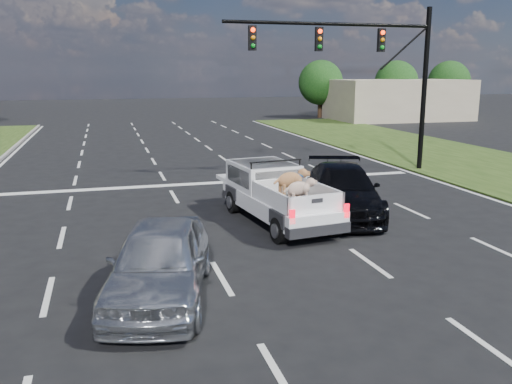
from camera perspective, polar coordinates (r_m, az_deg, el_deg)
ground at (r=12.21m, az=4.49°, el=-8.20°), size 160.00×160.00×0.00m
road_markings at (r=18.24m, az=-2.58°, el=-1.13°), size 17.75×60.00×0.01m
traffic_signal at (r=23.97m, az=12.51°, el=13.25°), size 9.11×0.31×7.00m
building_right at (r=51.76m, az=14.73°, el=9.37°), size 12.00×7.00×3.60m
tree_far_d at (r=52.65m, az=6.82°, el=11.36°), size 4.20×4.20×5.40m
tree_far_e at (r=56.18m, az=14.54°, el=11.12°), size 4.20×4.20×5.40m
tree_far_f at (r=59.39m, az=19.65°, el=10.86°), size 4.20×4.20×5.40m
pickup_truck at (r=15.79m, az=2.11°, el=-0.14°), size 2.34×5.04×1.82m
silver_sedan at (r=10.65m, az=-10.10°, el=-7.20°), size 2.79×4.72×1.51m
black_coupe at (r=16.87m, az=9.08°, el=0.17°), size 3.50×5.52×1.49m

